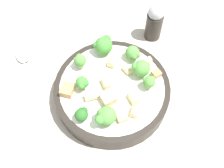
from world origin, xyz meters
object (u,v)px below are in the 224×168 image
at_px(broccoli_floret_2, 133,53).
at_px(rigatoni_6, 135,112).
at_px(chicken_chunk_3, 156,74).
at_px(rigatoni_0, 112,62).
at_px(rigatoni_4, 105,85).
at_px(rigatoni_5, 147,61).
at_px(broccoli_floret_0, 149,82).
at_px(chicken_chunk_0, 108,98).
at_px(broccoli_floret_1, 82,83).
at_px(broccoli_floret_6, 104,45).
at_px(pepper_shaker, 155,22).
at_px(broccoli_floret_3, 80,61).
at_px(rigatoni_1, 127,69).
at_px(chicken_chunk_2, 122,118).
at_px(rigatoni_3, 90,97).
at_px(broccoli_floret_5, 105,116).
at_px(pasta_bowl, 112,91).
at_px(spoon, 24,61).
at_px(chicken_chunk_1, 67,90).
at_px(broccoli_floret_7, 142,68).
at_px(broccoli_floret_4, 82,114).
at_px(rigatoni_2, 133,98).

height_order(broccoli_floret_2, rigatoni_6, broccoli_floret_2).
bearing_deg(chicken_chunk_3, rigatoni_0, 86.65).
distance_m(rigatoni_4, rigatoni_5, 0.10).
xyz_separation_m(broccoli_floret_0, chicken_chunk_0, (-0.05, 0.07, -0.01)).
height_order(broccoli_floret_1, broccoli_floret_6, broccoli_floret_6).
xyz_separation_m(broccoli_floret_6, rigatoni_0, (-0.03, -0.03, -0.01)).
xyz_separation_m(rigatoni_4, pepper_shaker, (0.19, -0.06, -0.00)).
bearing_deg(broccoli_floret_3, rigatoni_1, -82.46).
bearing_deg(chicken_chunk_2, rigatoni_3, 69.01).
height_order(broccoli_floret_3, chicken_chunk_0, broccoli_floret_3).
height_order(broccoli_floret_5, chicken_chunk_3, broccoli_floret_5).
bearing_deg(rigatoni_6, pasta_bowl, 50.70).
bearing_deg(rigatoni_4, spoon, 78.70).
bearing_deg(pepper_shaker, rigatoni_6, -178.92).
distance_m(rigatoni_6, chicken_chunk_2, 0.03).
xyz_separation_m(broccoli_floret_3, rigatoni_1, (0.01, -0.09, -0.01)).
height_order(broccoli_floret_6, chicken_chunk_0, broccoli_floret_6).
height_order(broccoli_floret_3, rigatoni_1, broccoli_floret_3).
bearing_deg(chicken_chunk_3, chicken_chunk_0, 134.87).
distance_m(broccoli_floret_1, chicken_chunk_1, 0.03).
xyz_separation_m(chicken_chunk_3, spoon, (-0.01, 0.29, -0.04)).
bearing_deg(chicken_chunk_1, broccoli_floret_6, -20.64).
xyz_separation_m(broccoli_floret_7, rigatoni_6, (-0.09, -0.01, -0.01)).
height_order(broccoli_floret_7, chicken_chunk_3, broccoli_floret_7).
height_order(pasta_bowl, rigatoni_0, rigatoni_0).
height_order(broccoli_floret_5, spoon, broccoli_floret_5).
xyz_separation_m(broccoli_floret_4, rigatoni_2, (0.06, -0.08, -0.01)).
bearing_deg(broccoli_floret_2, rigatoni_5, -97.00).
relative_size(pasta_bowl, broccoli_floret_0, 6.92).
bearing_deg(chicken_chunk_3, spoon, 92.30).
height_order(rigatoni_4, chicken_chunk_3, rigatoni_4).
height_order(broccoli_floret_4, chicken_chunk_2, broccoli_floret_4).
xyz_separation_m(rigatoni_3, pepper_shaker, (0.22, -0.08, -0.00)).
xyz_separation_m(rigatoni_0, rigatoni_2, (-0.07, -0.06, -0.00)).
distance_m(rigatoni_2, chicken_chunk_2, 0.04).
distance_m(broccoli_floret_7, rigatoni_4, 0.08).
xyz_separation_m(rigatoni_0, rigatoni_5, (0.02, -0.07, -0.00)).
relative_size(rigatoni_1, chicken_chunk_3, 1.27).
height_order(rigatoni_3, rigatoni_5, rigatoni_3).
height_order(broccoli_floret_0, rigatoni_1, broccoli_floret_0).
xyz_separation_m(broccoli_floret_5, broccoli_floret_6, (0.15, 0.04, -0.00)).
bearing_deg(rigatoni_4, chicken_chunk_0, -156.55).
bearing_deg(broccoli_floret_2, spoon, 99.81).
xyz_separation_m(rigatoni_2, chicken_chunk_0, (-0.01, 0.05, 0.00)).
distance_m(rigatoni_3, rigatoni_6, 0.09).
distance_m(broccoli_floret_5, chicken_chunk_2, 0.03).
bearing_deg(rigatoni_2, rigatoni_5, -5.18).
relative_size(rigatoni_0, rigatoni_2, 0.95).
xyz_separation_m(broccoli_floret_0, spoon, (0.02, 0.28, -0.06)).
bearing_deg(rigatoni_0, broccoli_floret_7, -99.70).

